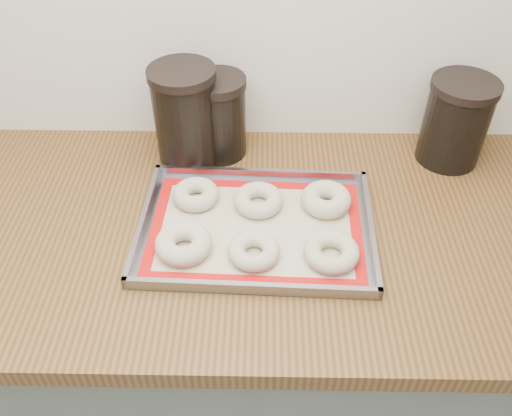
{
  "coord_description": "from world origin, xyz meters",
  "views": [
    {
      "loc": [
        -0.11,
        0.89,
        1.66
      ],
      "look_at": [
        -0.12,
        1.66,
        0.96
      ],
      "focal_mm": 38.0,
      "sensor_mm": 36.0,
      "label": 1
    }
  ],
  "objects_px": {
    "baking_tray": "(256,228)",
    "canister_left": "(186,117)",
    "bagel_front_mid": "(254,251)",
    "bagel_back_left": "(196,194)",
    "canister_mid": "(219,117)",
    "bagel_back_mid": "(258,200)",
    "bagel_back_right": "(326,199)",
    "bagel_front_left": "(183,244)",
    "bagel_front_right": "(331,252)",
    "canister_right": "(456,121)"
  },
  "relations": [
    {
      "from": "canister_mid",
      "to": "canister_left",
      "type": "bearing_deg",
      "value": -156.49
    },
    {
      "from": "baking_tray",
      "to": "canister_left",
      "type": "relative_size",
      "value": 2.06
    },
    {
      "from": "baking_tray",
      "to": "canister_left",
      "type": "bearing_deg",
      "value": 124.2
    },
    {
      "from": "baking_tray",
      "to": "canister_right",
      "type": "relative_size",
      "value": 2.4
    },
    {
      "from": "bagel_front_left",
      "to": "canister_mid",
      "type": "xyz_separation_m",
      "value": [
        0.05,
        0.32,
        0.07
      ]
    },
    {
      "from": "bagel_front_mid",
      "to": "canister_mid",
      "type": "xyz_separation_m",
      "value": [
        -0.08,
        0.34,
        0.08
      ]
    },
    {
      "from": "bagel_front_right",
      "to": "bagel_back_left",
      "type": "xyz_separation_m",
      "value": [
        -0.27,
        0.16,
        0.0
      ]
    },
    {
      "from": "bagel_front_mid",
      "to": "bagel_back_left",
      "type": "relative_size",
      "value": 1.01
    },
    {
      "from": "bagel_back_mid",
      "to": "canister_right",
      "type": "bearing_deg",
      "value": 22.62
    },
    {
      "from": "bagel_front_mid",
      "to": "bagel_back_right",
      "type": "distance_m",
      "value": 0.21
    },
    {
      "from": "bagel_front_mid",
      "to": "bagel_back_mid",
      "type": "relative_size",
      "value": 0.96
    },
    {
      "from": "bagel_back_mid",
      "to": "canister_mid",
      "type": "distance_m",
      "value": 0.23
    },
    {
      "from": "bagel_back_mid",
      "to": "bagel_back_right",
      "type": "xyz_separation_m",
      "value": [
        0.14,
        0.0,
        0.0
      ]
    },
    {
      "from": "bagel_front_left",
      "to": "bagel_front_mid",
      "type": "relative_size",
      "value": 1.11
    },
    {
      "from": "bagel_front_left",
      "to": "bagel_back_mid",
      "type": "relative_size",
      "value": 1.07
    },
    {
      "from": "bagel_back_left",
      "to": "bagel_front_mid",
      "type": "bearing_deg",
      "value": -51.79
    },
    {
      "from": "baking_tray",
      "to": "bagel_back_left",
      "type": "distance_m",
      "value": 0.15
    },
    {
      "from": "bagel_front_mid",
      "to": "canister_left",
      "type": "relative_size",
      "value": 0.43
    },
    {
      "from": "baking_tray",
      "to": "canister_mid",
      "type": "distance_m",
      "value": 0.29
    },
    {
      "from": "bagel_front_left",
      "to": "bagel_front_right",
      "type": "bearing_deg",
      "value": -2.96
    },
    {
      "from": "baking_tray",
      "to": "bagel_back_right",
      "type": "bearing_deg",
      "value": 25.33
    },
    {
      "from": "bagel_back_right",
      "to": "baking_tray",
      "type": "bearing_deg",
      "value": -154.67
    },
    {
      "from": "bagel_back_right",
      "to": "canister_mid",
      "type": "bearing_deg",
      "value": 139.97
    },
    {
      "from": "bagel_front_left",
      "to": "bagel_front_right",
      "type": "height_order",
      "value": "bagel_front_left"
    },
    {
      "from": "canister_left",
      "to": "canister_mid",
      "type": "xyz_separation_m",
      "value": [
        0.07,
        0.03,
        -0.02
      ]
    },
    {
      "from": "bagel_front_mid",
      "to": "bagel_back_mid",
      "type": "bearing_deg",
      "value": 87.38
    },
    {
      "from": "bagel_back_mid",
      "to": "canister_left",
      "type": "xyz_separation_m",
      "value": [
        -0.16,
        0.16,
        0.09
      ]
    },
    {
      "from": "baking_tray",
      "to": "bagel_front_right",
      "type": "distance_m",
      "value": 0.16
    },
    {
      "from": "bagel_front_mid",
      "to": "bagel_back_mid",
      "type": "xyz_separation_m",
      "value": [
        0.01,
        0.14,
        0.0
      ]
    },
    {
      "from": "canister_mid",
      "to": "canister_right",
      "type": "xyz_separation_m",
      "value": [
        0.52,
        -0.01,
        0.0
      ]
    },
    {
      "from": "bagel_front_right",
      "to": "canister_left",
      "type": "xyz_separation_m",
      "value": [
        -0.3,
        0.31,
        0.09
      ]
    },
    {
      "from": "bagel_front_right",
      "to": "canister_left",
      "type": "height_order",
      "value": "canister_left"
    },
    {
      "from": "bagel_front_right",
      "to": "canister_left",
      "type": "relative_size",
      "value": 0.46
    },
    {
      "from": "bagel_front_right",
      "to": "canister_right",
      "type": "xyz_separation_m",
      "value": [
        0.29,
        0.32,
        0.08
      ]
    },
    {
      "from": "bagel_front_mid",
      "to": "bagel_back_right",
      "type": "height_order",
      "value": "bagel_back_right"
    },
    {
      "from": "baking_tray",
      "to": "bagel_front_mid",
      "type": "relative_size",
      "value": 4.84
    },
    {
      "from": "bagel_front_right",
      "to": "bagel_back_left",
      "type": "height_order",
      "value": "bagel_back_left"
    },
    {
      "from": "baking_tray",
      "to": "bagel_front_right",
      "type": "xyz_separation_m",
      "value": [
        0.14,
        -0.08,
        0.01
      ]
    },
    {
      "from": "bagel_back_left",
      "to": "bagel_back_right",
      "type": "bearing_deg",
      "value": -2.91
    },
    {
      "from": "bagel_back_mid",
      "to": "bagel_front_mid",
      "type": "bearing_deg",
      "value": -92.62
    },
    {
      "from": "bagel_front_left",
      "to": "bagel_front_mid",
      "type": "xyz_separation_m",
      "value": [
        0.13,
        -0.01,
        -0.0
      ]
    },
    {
      "from": "baking_tray",
      "to": "bagel_front_right",
      "type": "height_order",
      "value": "bagel_front_right"
    },
    {
      "from": "bagel_front_mid",
      "to": "bagel_back_mid",
      "type": "distance_m",
      "value": 0.14
    },
    {
      "from": "bagel_back_mid",
      "to": "bagel_back_right",
      "type": "distance_m",
      "value": 0.14
    },
    {
      "from": "bagel_back_mid",
      "to": "bagel_back_right",
      "type": "bearing_deg",
      "value": 0.66
    },
    {
      "from": "bagel_back_right",
      "to": "canister_mid",
      "type": "height_order",
      "value": "canister_mid"
    },
    {
      "from": "bagel_front_left",
      "to": "bagel_front_mid",
      "type": "bearing_deg",
      "value": -6.0
    },
    {
      "from": "baking_tray",
      "to": "canister_left",
      "type": "xyz_separation_m",
      "value": [
        -0.16,
        0.23,
        0.11
      ]
    },
    {
      "from": "bagel_front_left",
      "to": "bagel_front_right",
      "type": "distance_m",
      "value": 0.28
    },
    {
      "from": "bagel_front_mid",
      "to": "canister_right",
      "type": "distance_m",
      "value": 0.55
    }
  ]
}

